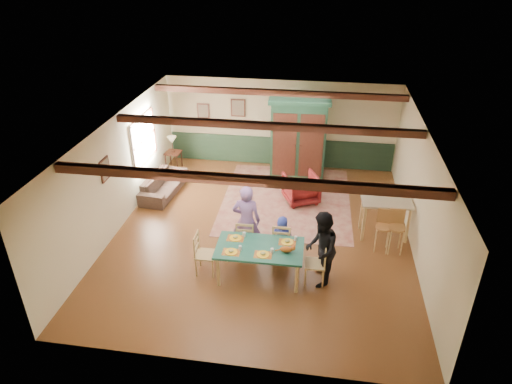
# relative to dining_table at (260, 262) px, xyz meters

# --- Properties ---
(floor) EXTENTS (8.00, 8.00, 0.00)m
(floor) POSITION_rel_dining_table_xyz_m (-0.18, 1.64, -0.37)
(floor) COLOR #583118
(floor) RESTS_ON ground
(wall_back) EXTENTS (7.00, 0.02, 2.70)m
(wall_back) POSITION_rel_dining_table_xyz_m (-0.18, 5.64, 0.98)
(wall_back) COLOR beige
(wall_back) RESTS_ON floor
(wall_left) EXTENTS (0.02, 8.00, 2.70)m
(wall_left) POSITION_rel_dining_table_xyz_m (-3.68, 1.64, 0.98)
(wall_left) COLOR beige
(wall_left) RESTS_ON floor
(wall_right) EXTENTS (0.02, 8.00, 2.70)m
(wall_right) POSITION_rel_dining_table_xyz_m (3.32, 1.64, 0.98)
(wall_right) COLOR beige
(wall_right) RESTS_ON floor
(ceiling) EXTENTS (7.00, 8.00, 0.02)m
(ceiling) POSITION_rel_dining_table_xyz_m (-0.18, 1.64, 2.33)
(ceiling) COLOR beige
(ceiling) RESTS_ON wall_back
(wainscot_back) EXTENTS (6.95, 0.03, 0.90)m
(wainscot_back) POSITION_rel_dining_table_xyz_m (-0.18, 5.62, 0.08)
(wainscot_back) COLOR #1B3121
(wainscot_back) RESTS_ON floor
(ceiling_beam_front) EXTENTS (6.95, 0.16, 0.16)m
(ceiling_beam_front) POSITION_rel_dining_table_xyz_m (-0.18, -0.66, 2.24)
(ceiling_beam_front) COLOR black
(ceiling_beam_front) RESTS_ON ceiling
(ceiling_beam_mid) EXTENTS (6.95, 0.16, 0.16)m
(ceiling_beam_mid) POSITION_rel_dining_table_xyz_m (-0.18, 2.04, 2.24)
(ceiling_beam_mid) COLOR black
(ceiling_beam_mid) RESTS_ON ceiling
(ceiling_beam_back) EXTENTS (6.95, 0.16, 0.16)m
(ceiling_beam_back) POSITION_rel_dining_table_xyz_m (-0.18, 4.64, 2.24)
(ceiling_beam_back) COLOR black
(ceiling_beam_back) RESTS_ON ceiling
(window_left) EXTENTS (0.06, 1.60, 1.30)m
(window_left) POSITION_rel_dining_table_xyz_m (-3.65, 3.34, 1.18)
(window_left) COLOR white
(window_left) RESTS_ON wall_left
(picture_left_wall) EXTENTS (0.04, 0.42, 0.52)m
(picture_left_wall) POSITION_rel_dining_table_xyz_m (-3.65, 1.04, 1.38)
(picture_left_wall) COLOR gray
(picture_left_wall) RESTS_ON wall_left
(picture_back_a) EXTENTS (0.45, 0.04, 0.55)m
(picture_back_a) POSITION_rel_dining_table_xyz_m (-1.48, 5.61, 1.43)
(picture_back_a) COLOR gray
(picture_back_a) RESTS_ON wall_back
(picture_back_b) EXTENTS (0.38, 0.04, 0.48)m
(picture_back_b) POSITION_rel_dining_table_xyz_m (-2.58, 5.61, 1.28)
(picture_back_b) COLOR gray
(picture_back_b) RESTS_ON wall_back
(dining_table) EXTENTS (1.80, 1.02, 0.74)m
(dining_table) POSITION_rel_dining_table_xyz_m (0.00, 0.00, 0.00)
(dining_table) COLOR #1B5846
(dining_table) RESTS_ON floor
(dining_chair_far_left) EXTENTS (0.42, 0.44, 0.94)m
(dining_chair_far_left) POSITION_rel_dining_table_xyz_m (-0.41, 0.71, 0.10)
(dining_chair_far_left) COLOR tan
(dining_chair_far_left) RESTS_ON floor
(dining_chair_far_right) EXTENTS (0.42, 0.44, 0.94)m
(dining_chair_far_right) POSITION_rel_dining_table_xyz_m (0.39, 0.72, 0.10)
(dining_chair_far_right) COLOR tan
(dining_chair_far_right) RESTS_ON floor
(dining_chair_end_left) EXTENTS (0.44, 0.42, 0.94)m
(dining_chair_end_left) POSITION_rel_dining_table_xyz_m (-1.14, -0.02, 0.10)
(dining_chair_end_left) COLOR tan
(dining_chair_end_left) RESTS_ON floor
(dining_chair_end_right) EXTENTS (0.44, 0.42, 0.94)m
(dining_chair_end_right) POSITION_rel_dining_table_xyz_m (1.14, 0.02, 0.10)
(dining_chair_end_right) COLOR tan
(dining_chair_end_right) RESTS_ON floor
(person_man) EXTENTS (0.63, 0.42, 1.71)m
(person_man) POSITION_rel_dining_table_xyz_m (-0.41, 0.79, 0.48)
(person_man) COLOR #8B63AA
(person_man) RESTS_ON floor
(person_woman) EXTENTS (0.63, 0.80, 1.64)m
(person_woman) POSITION_rel_dining_table_xyz_m (1.24, 0.02, 0.45)
(person_woman) COLOR black
(person_woman) RESTS_ON floor
(person_child) EXTENTS (0.49, 0.32, 1.00)m
(person_child) POSITION_rel_dining_table_xyz_m (0.39, 0.80, 0.13)
(person_child) COLOR #27369F
(person_child) RESTS_ON floor
(cat) EXTENTS (0.36, 0.14, 0.18)m
(cat) POSITION_rel_dining_table_xyz_m (0.55, -0.09, 0.46)
(cat) COLOR #BB5B21
(cat) RESTS_ON dining_table
(place_setting_near_left) EXTENTS (0.40, 0.30, 0.11)m
(place_setting_near_left) POSITION_rel_dining_table_xyz_m (-0.54, -0.26, 0.43)
(place_setting_near_left) COLOR yellow
(place_setting_near_left) RESTS_ON dining_table
(place_setting_near_center) EXTENTS (0.40, 0.30, 0.11)m
(place_setting_near_center) POSITION_rel_dining_table_xyz_m (0.10, -0.25, 0.43)
(place_setting_near_center) COLOR yellow
(place_setting_near_center) RESTS_ON dining_table
(place_setting_far_left) EXTENTS (0.40, 0.30, 0.11)m
(place_setting_far_left) POSITION_rel_dining_table_xyz_m (-0.55, 0.24, 0.43)
(place_setting_far_left) COLOR yellow
(place_setting_far_left) RESTS_ON dining_table
(place_setting_far_right) EXTENTS (0.40, 0.30, 0.11)m
(place_setting_far_right) POSITION_rel_dining_table_xyz_m (0.54, 0.26, 0.43)
(place_setting_far_right) COLOR yellow
(place_setting_far_right) RESTS_ON dining_table
(area_rug) EXTENTS (3.53, 4.16, 0.01)m
(area_rug) POSITION_rel_dining_table_xyz_m (0.26, 3.36, -0.37)
(area_rug) COLOR tan
(area_rug) RESTS_ON floor
(armoire) EXTENTS (1.75, 0.77, 2.43)m
(armoire) POSITION_rel_dining_table_xyz_m (0.43, 4.75, 0.84)
(armoire) COLOR #163926
(armoire) RESTS_ON floor
(armchair) EXTENTS (1.12, 1.13, 0.78)m
(armchair) POSITION_rel_dining_table_xyz_m (0.64, 3.36, 0.02)
(armchair) COLOR #4F0F14
(armchair) RESTS_ON floor
(sofa) EXTENTS (0.89, 1.94, 0.55)m
(sofa) POSITION_rel_dining_table_xyz_m (-3.18, 3.23, -0.10)
(sofa) COLOR #3C2C25
(sofa) RESTS_ON floor
(end_table) EXTENTS (0.48, 0.48, 0.55)m
(end_table) POSITION_rel_dining_table_xyz_m (-3.40, 4.83, -0.10)
(end_table) COLOR black
(end_table) RESTS_ON floor
(table_lamp) EXTENTS (0.29, 0.29, 0.50)m
(table_lamp) POSITION_rel_dining_table_xyz_m (-3.40, 4.83, 0.43)
(table_lamp) COLOR #CCBC84
(table_lamp) RESTS_ON end_table
(counter_table) EXTENTS (1.19, 0.73, 0.96)m
(counter_table) POSITION_rel_dining_table_xyz_m (2.69, 1.98, 0.11)
(counter_table) COLOR beige
(counter_table) RESTS_ON floor
(bar_stool_left) EXTENTS (0.40, 0.43, 1.00)m
(bar_stool_left) POSITION_rel_dining_table_xyz_m (2.60, 1.35, 0.13)
(bar_stool_left) COLOR #AD7943
(bar_stool_left) RESTS_ON floor
(bar_stool_right) EXTENTS (0.39, 0.42, 1.03)m
(bar_stool_right) POSITION_rel_dining_table_xyz_m (2.89, 1.34, 0.14)
(bar_stool_right) COLOR #AD7943
(bar_stool_right) RESTS_ON floor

